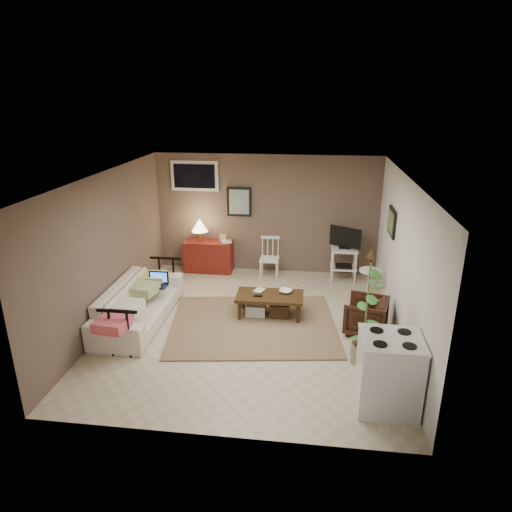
# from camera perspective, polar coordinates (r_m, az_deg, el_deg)

# --- Properties ---
(floor) EXTENTS (5.00, 5.00, 0.00)m
(floor) POSITION_cam_1_polar(r_m,az_deg,el_deg) (7.38, -0.81, -8.76)
(floor) COLOR #C1B293
(floor) RESTS_ON ground
(art_back) EXTENTS (0.50, 0.03, 0.60)m
(art_back) POSITION_cam_1_polar(r_m,az_deg,el_deg) (9.25, -2.11, 6.79)
(art_back) COLOR black
(art_right) EXTENTS (0.03, 0.60, 0.45)m
(art_right) POSITION_cam_1_polar(r_m,az_deg,el_deg) (7.84, 16.61, 4.13)
(art_right) COLOR black
(window) EXTENTS (0.96, 0.03, 0.60)m
(window) POSITION_cam_1_polar(r_m,az_deg,el_deg) (9.34, -7.69, 9.88)
(window) COLOR white
(rug) EXTENTS (2.88, 2.43, 0.03)m
(rug) POSITION_cam_1_polar(r_m,az_deg,el_deg) (7.40, -0.36, -8.57)
(rug) COLOR #7F654A
(rug) RESTS_ON floor
(coffee_table) EXTENTS (1.10, 0.58, 0.42)m
(coffee_table) POSITION_cam_1_polar(r_m,az_deg,el_deg) (7.58, 1.67, -5.97)
(coffee_table) COLOR #3B2810
(coffee_table) RESTS_ON floor
(sofa) EXTENTS (0.64, 2.18, 0.85)m
(sofa) POSITION_cam_1_polar(r_m,az_deg,el_deg) (7.59, -14.49, -4.99)
(sofa) COLOR #F0E1CF
(sofa) RESTS_ON floor
(sofa_pillows) EXTENTS (0.42, 2.07, 0.15)m
(sofa_pillows) POSITION_cam_1_polar(r_m,az_deg,el_deg) (7.33, -14.88, -5.13)
(sofa_pillows) COLOR beige
(sofa_pillows) RESTS_ON sofa
(sofa_end_rails) EXTENTS (0.59, 2.17, 0.73)m
(sofa_end_rails) POSITION_cam_1_polar(r_m,az_deg,el_deg) (7.58, -13.57, -5.47)
(sofa_end_rails) COLOR black
(sofa_end_rails) RESTS_ON floor
(laptop) EXTENTS (0.33, 0.24, 0.23)m
(laptop) POSITION_cam_1_polar(r_m,az_deg,el_deg) (7.79, -12.16, -3.13)
(laptop) COLOR black
(laptop) RESTS_ON sofa
(red_console) EXTENTS (0.98, 0.43, 1.13)m
(red_console) POSITION_cam_1_polar(r_m,az_deg,el_deg) (9.49, -6.00, 0.37)
(red_console) COLOR maroon
(red_console) RESTS_ON floor
(spindle_chair) EXTENTS (0.37, 0.37, 0.82)m
(spindle_chair) POSITION_cam_1_polar(r_m,az_deg,el_deg) (9.12, 1.69, -0.39)
(spindle_chair) COLOR white
(spindle_chair) RESTS_ON floor
(tv_stand) EXTENTS (0.59, 0.42, 1.08)m
(tv_stand) POSITION_cam_1_polar(r_m,az_deg,el_deg) (9.10, 10.98, 0.44)
(tv_stand) COLOR white
(tv_stand) RESTS_ON floor
(side_table) EXTENTS (0.37, 0.37, 1.00)m
(side_table) POSITION_cam_1_polar(r_m,az_deg,el_deg) (8.21, 14.09, -1.59)
(side_table) COLOR white
(side_table) RESTS_ON floor
(armchair) EXTENTS (0.70, 0.73, 0.62)m
(armchair) POSITION_cam_1_polar(r_m,az_deg,el_deg) (7.26, 13.58, -7.08)
(armchair) COLOR black
(armchair) RESTS_ON floor
(potted_plant) EXTENTS (0.37, 0.37, 1.49)m
(potted_plant) POSITION_cam_1_polar(r_m,az_deg,el_deg) (6.28, 13.63, -6.64)
(potted_plant) COLOR gray
(potted_plant) RESTS_ON floor
(stove) EXTENTS (0.71, 0.66, 0.92)m
(stove) POSITION_cam_1_polar(r_m,az_deg,el_deg) (5.67, 16.24, -13.82)
(stove) COLOR silver
(stove) RESTS_ON floor
(bowl) EXTENTS (0.21, 0.11, 0.21)m
(bowl) POSITION_cam_1_polar(r_m,az_deg,el_deg) (7.56, 3.73, -3.88)
(bowl) COLOR #3B2810
(bowl) RESTS_ON coffee_table
(book_table) EXTENTS (0.14, 0.07, 0.20)m
(book_table) POSITION_cam_1_polar(r_m,az_deg,el_deg) (7.65, -0.06, -3.55)
(book_table) COLOR #3B2810
(book_table) RESTS_ON coffee_table
(book_console) EXTENTS (0.18, 0.07, 0.25)m
(book_console) POSITION_cam_1_polar(r_m,az_deg,el_deg) (9.26, -4.24, 2.43)
(book_console) COLOR #3B2810
(book_console) RESTS_ON red_console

